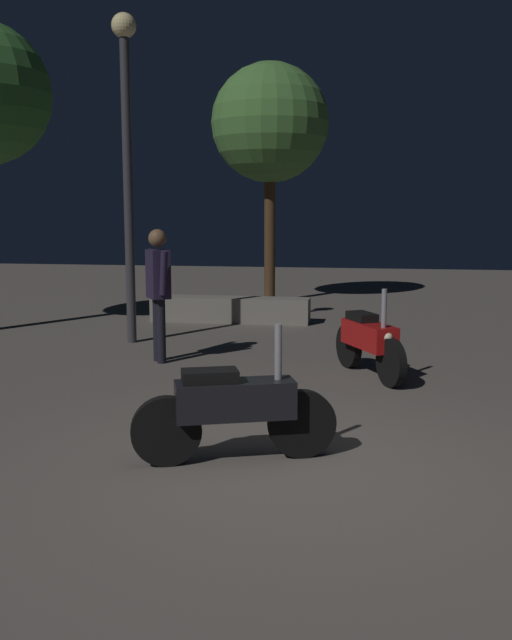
% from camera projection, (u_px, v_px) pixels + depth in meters
% --- Properties ---
extents(ground_plane, '(40.00, 40.00, 0.00)m').
position_uv_depth(ground_plane, '(299.00, 474.00, 5.49)').
color(ground_plane, '#605951').
extents(motorcycle_black_foreground, '(1.60, 0.66, 1.11)m').
position_uv_depth(motorcycle_black_foreground, '(235.00, 408.00, 5.71)').
color(motorcycle_black_foreground, black).
rests_on(motorcycle_black_foreground, ground_plane).
extents(motorcycle_red_parked_left, '(0.87, 1.51, 1.11)m').
position_uv_depth(motorcycle_red_parked_left, '(369.00, 341.00, 8.65)').
color(motorcycle_red_parked_left, black).
rests_on(motorcycle_red_parked_left, ground_plane).
extents(person_bystander_far, '(0.45, 0.60, 1.76)m').
position_uv_depth(person_bystander_far, '(158.00, 283.00, 9.39)').
color(person_bystander_far, black).
rests_on(person_bystander_far, ground_plane).
extents(streetlamp_near, '(0.36, 0.36, 4.81)m').
position_uv_depth(streetlamp_near, '(127.00, 137.00, 10.51)').
color(streetlamp_near, '#38383D').
rests_on(streetlamp_near, ground_plane).
extents(tree_center_bg, '(2.51, 2.51, 5.10)m').
position_uv_depth(tree_center_bg, '(270.00, 124.00, 15.23)').
color(tree_center_bg, '#4C331E').
rests_on(tree_center_bg, ground_plane).
extents(planter_wall_low, '(2.87, 0.50, 0.45)m').
position_uv_depth(planter_wall_low, '(230.00, 310.00, 12.94)').
color(planter_wall_low, gray).
rests_on(planter_wall_low, ground_plane).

